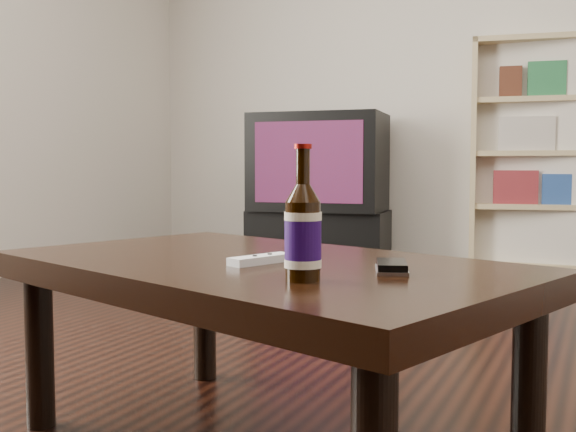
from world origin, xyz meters
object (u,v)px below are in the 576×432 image
at_px(tv_stand, 319,237).
at_px(remote, 261,259).
at_px(bookshelf, 532,149).
at_px(beer_bottle, 303,233).
at_px(phone, 392,267).
at_px(tv, 319,162).
at_px(coffee_table, 259,286).

relative_size(tv_stand, remote, 5.66).
relative_size(bookshelf, beer_bottle, 5.98).
distance_m(tv_stand, remote, 3.10).
height_order(bookshelf, phone, bookshelf).
bearing_deg(tv, bookshelf, 15.55).
xyz_separation_m(bookshelf, remote, (-0.22, -3.44, -0.32)).
bearing_deg(remote, coffee_table, 143.45).
xyz_separation_m(tv, phone, (1.36, -2.89, -0.23)).
height_order(coffee_table, beer_bottle, beer_bottle).
height_order(tv, coffee_table, tv).
height_order(coffee_table, remote, remote).
bearing_deg(phone, beer_bottle, -143.64).
bearing_deg(tv_stand, tv, -90.00).
bearing_deg(beer_bottle, phone, 55.78).
distance_m(coffee_table, beer_bottle, 0.33).
height_order(tv_stand, tv, tv).
bearing_deg(phone, bookshelf, 71.72).
bearing_deg(coffee_table, phone, -7.41).
xyz_separation_m(tv_stand, beer_bottle, (1.24, -3.06, 0.35)).
distance_m(tv, bookshelf, 1.40).
xyz_separation_m(bookshelf, phone, (0.07, -3.43, -0.32)).
bearing_deg(remote, phone, 22.63).
relative_size(tv, bookshelf, 0.62).
bearing_deg(phone, coffee_table, 153.18).
bearing_deg(phone, remote, 162.29).
bearing_deg(tv, beer_bottle, -75.12).
height_order(beer_bottle, phone, beer_bottle).
bearing_deg(tv_stand, beer_bottle, -75.13).
distance_m(bookshelf, beer_bottle, 3.61).
bearing_deg(tv, phone, -72.02).
distance_m(tv_stand, tv, 0.50).
xyz_separation_m(bookshelf, coffee_table, (-0.25, -3.39, -0.39)).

